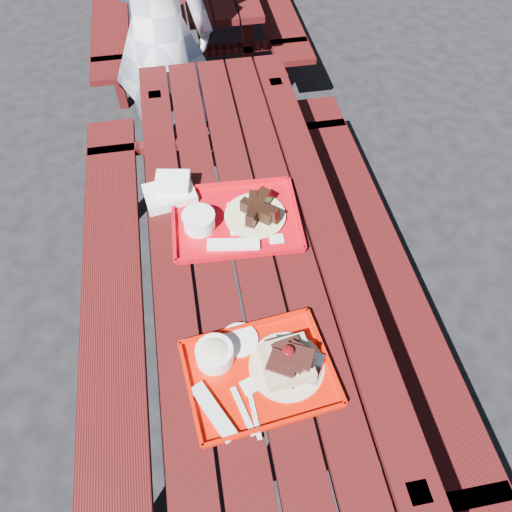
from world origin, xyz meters
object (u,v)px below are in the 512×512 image
Objects in this scene: picnic_table_near at (249,266)px; far_tray at (234,219)px; person at (158,33)px; near_tray at (257,365)px.

picnic_table_near is 4.78× the size of far_tray.
far_tray is (-0.05, 0.07, 0.21)m from picnic_table_near.
picnic_table_near is 1.45m from person.
person is (-0.20, 1.33, 0.04)m from far_tray.
near_tray is 0.61m from far_tray.
far_tray is (0.02, 0.61, -0.01)m from near_tray.
near_tray reaches higher than far_tray.
person is (-0.25, 1.41, 0.25)m from picnic_table_near.
far_tray is 0.31× the size of person.
far_tray is at bearing 88.15° from near_tray.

